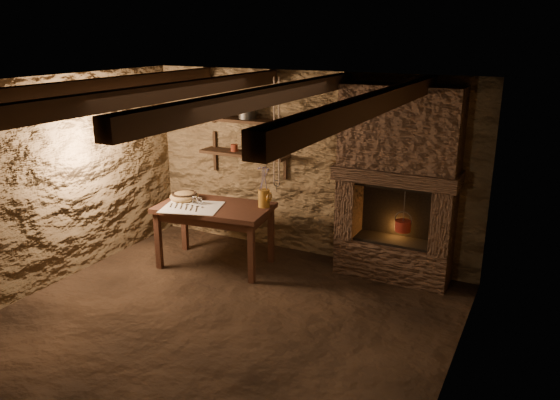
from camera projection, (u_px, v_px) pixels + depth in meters
The scene contains 25 objects.
floor at pixel (226, 317), 5.70m from camera, with size 4.50×4.50×0.00m, color black.
back_wall at pixel (307, 165), 7.05m from camera, with size 4.50×0.04×2.40m, color #483622.
front_wall at pixel (60, 290), 3.65m from camera, with size 4.50×0.04×2.40m, color #483622.
left_wall at pixel (59, 181), 6.33m from camera, with size 0.04×4.00×2.40m, color #483622.
right_wall at pixel (459, 248), 4.37m from camera, with size 0.04×4.00×2.40m, color #483622.
ceiling at pixel (219, 84), 4.99m from camera, with size 4.50×4.00×0.04m, color black.
beam_far_left at pixel (98, 86), 5.68m from camera, with size 0.14×3.95×0.16m, color black.
beam_mid_left at pixel (175, 91), 5.24m from camera, with size 0.14×3.95×0.16m, color black.
beam_mid_right at pixel (267, 96), 4.80m from camera, with size 0.14×3.95×0.16m, color black.
beam_far_right at pixel (376, 103), 4.37m from camera, with size 0.14×3.95×0.16m, color black.
shelf_lower at pixel (244, 154), 7.25m from camera, with size 1.25×0.30×0.04m, color black.
shelf_upper at pixel (243, 120), 7.12m from camera, with size 1.25×0.30×0.04m, color black.
hearth at pixel (397, 179), 6.30m from camera, with size 1.43×0.51×2.30m.
work_table at pixel (215, 233), 6.86m from camera, with size 1.48×0.97×0.80m.
linen_cloth at pixel (192, 207), 6.67m from camera, with size 0.69×0.56×0.01m, color white.
pewter_cutlery_row at pixel (191, 207), 6.65m from camera, with size 0.58×0.22×0.01m, color gray, non-canonical shape.
drinking_glasses at pixel (200, 201), 6.76m from camera, with size 0.22×0.07×0.09m, color silver, non-canonical shape.
stoneware_jug at pixel (264, 190), 6.64m from camera, with size 0.17×0.16×0.50m.
wooden_bowl at pixel (184, 197), 6.97m from camera, with size 0.37×0.37×0.13m, color olive.
iron_stockpot at pixel (247, 112), 7.06m from camera, with size 0.23×0.23×0.18m, color #312E2B.
tin_pan at pixel (228, 105), 7.28m from camera, with size 0.28×0.28×0.04m, color #A6A6A1.
small_kettle at pixel (256, 150), 7.15m from camera, with size 0.15×0.11×0.16m, color #A6A6A1, non-canonical shape.
rusty_tin at pixel (234, 148), 7.30m from camera, with size 0.09×0.09×0.09m, color #5F1F13.
red_pot at pixel (403, 225), 6.36m from camera, with size 0.21×0.20×0.54m.
hanging_ropes at pixel (277, 131), 6.04m from camera, with size 0.08×0.08×1.20m, color tan, non-canonical shape.
Camera 1 is at (2.82, -4.27, 2.85)m, focal length 35.00 mm.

